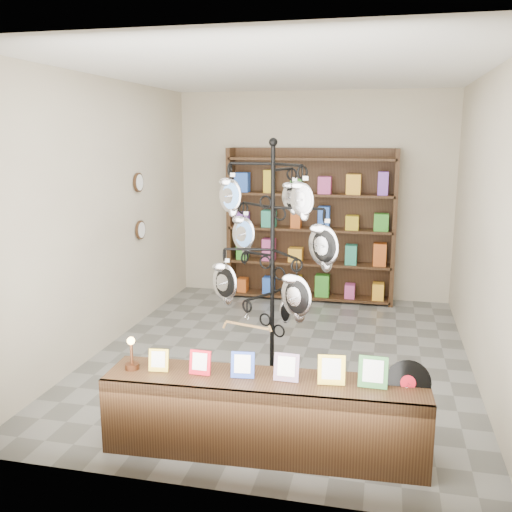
# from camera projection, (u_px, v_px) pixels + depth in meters

# --- Properties ---
(ground) EXTENTS (5.00, 5.00, 0.00)m
(ground) POSITION_uv_depth(u_px,v_px,m) (281.00, 355.00, 6.28)
(ground) COLOR slate
(ground) RESTS_ON ground
(room_envelope) EXTENTS (5.00, 5.00, 5.00)m
(room_envelope) POSITION_uv_depth(u_px,v_px,m) (282.00, 187.00, 5.89)
(room_envelope) COLOR beige
(room_envelope) RESTS_ON ground
(display_tree) EXTENTS (1.27, 1.27, 2.35)m
(display_tree) POSITION_uv_depth(u_px,v_px,m) (273.00, 250.00, 5.13)
(display_tree) COLOR black
(display_tree) RESTS_ON ground
(front_shelf) EXTENTS (2.44, 0.61, 0.86)m
(front_shelf) POSITION_uv_depth(u_px,v_px,m) (264.00, 415.00, 4.31)
(front_shelf) COLOR black
(front_shelf) RESTS_ON ground
(back_shelving) EXTENTS (2.42, 0.36, 2.20)m
(back_shelving) POSITION_uv_depth(u_px,v_px,m) (310.00, 230.00, 8.25)
(back_shelving) COLOR black
(back_shelving) RESTS_ON ground
(wall_clocks) EXTENTS (0.03, 0.24, 0.84)m
(wall_clocks) POSITION_uv_depth(u_px,v_px,m) (139.00, 206.00, 7.16)
(wall_clocks) COLOR black
(wall_clocks) RESTS_ON ground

